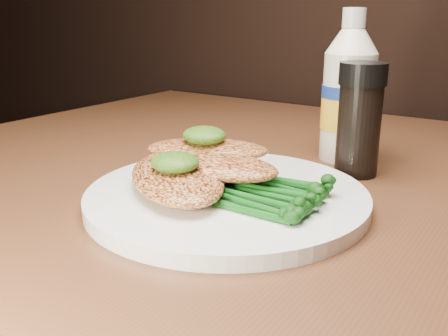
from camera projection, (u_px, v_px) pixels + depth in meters
The scene contains 9 objects.
plate at pixel (227, 197), 0.50m from camera, with size 0.28×0.28×0.01m, color white.
chicken_front at pixel (177, 177), 0.50m from camera, with size 0.16×0.09×0.03m, color #EA8E4A.
chicken_mid at pixel (210, 164), 0.51m from camera, with size 0.15×0.08×0.02m, color #EA8E4A.
chicken_back at pixel (207, 150), 0.54m from camera, with size 0.13×0.07×0.02m, color #EA8E4A.
pesto_front at pixel (175, 162), 0.48m from camera, with size 0.05×0.05×0.02m, color black.
pesto_back at pixel (204, 135), 0.53m from camera, with size 0.05×0.05×0.02m, color black.
broccolini_bundle at pixel (267, 189), 0.47m from camera, with size 0.14×0.10×0.02m, color #125516, non-canonical shape.
mayo_bottle at pixel (349, 86), 0.63m from camera, with size 0.07×0.07×0.19m, color #EDE8C9, non-canonical shape.
pepper_grinder at pixel (359, 120), 0.58m from camera, with size 0.05×0.05×0.13m, color black, non-canonical shape.
Camera 1 is at (0.19, 0.51, 0.94)m, focal length 39.90 mm.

